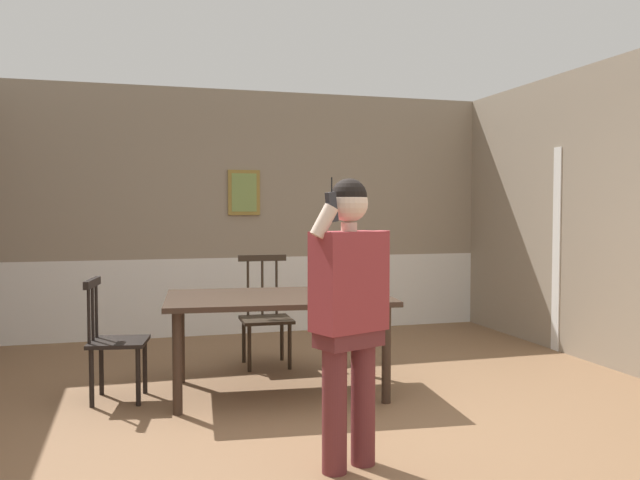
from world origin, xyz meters
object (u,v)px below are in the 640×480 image
(chair_near_window, at_px, (265,315))
(person_figure, at_px, (350,304))
(chair_by_doorway, at_px, (114,340))
(dining_table, at_px, (277,306))

(chair_near_window, distance_m, person_figure, 2.60)
(chair_by_doorway, bearing_deg, person_figure, 46.28)
(dining_table, height_order, chair_by_doorway, chair_by_doorway)
(chair_near_window, relative_size, chair_by_doorway, 1.10)
(chair_near_window, bearing_deg, person_figure, 90.99)
(dining_table, xyz_separation_m, chair_by_doorway, (-1.25, 0.12, -0.23))
(dining_table, relative_size, chair_by_doorway, 1.96)
(chair_by_doorway, height_order, person_figure, person_figure)
(dining_table, bearing_deg, person_figure, -87.74)
(person_figure, bearing_deg, chair_by_doorway, -74.39)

